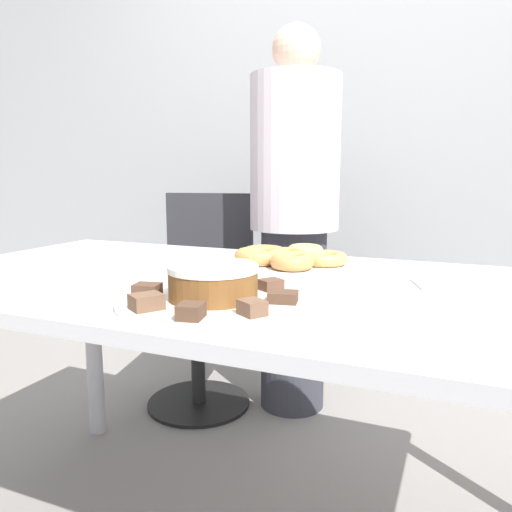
{
  "coord_description": "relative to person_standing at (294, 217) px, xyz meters",
  "views": [
    {
      "loc": [
        0.48,
        -1.05,
        0.99
      ],
      "look_at": [
        0.04,
        -0.0,
        0.8
      ],
      "focal_mm": 35.0,
      "sensor_mm": 36.0,
      "label": 1
    }
  ],
  "objects": [
    {
      "name": "wall_back",
      "position": [
        0.17,
        0.65,
        0.48
      ],
      "size": [
        8.0,
        0.05,
        2.6
      ],
      "color": "#A8AAAD",
      "rests_on": "ground_plane"
    },
    {
      "name": "table",
      "position": [
        0.17,
        -0.88,
        -0.16
      ],
      "size": [
        1.69,
        0.86,
        0.74
      ],
      "color": "silver",
      "rests_on": "ground_plane"
    },
    {
      "name": "person_standing",
      "position": [
        0.0,
        0.0,
        0.0
      ],
      "size": [
        0.36,
        0.36,
        1.56
      ],
      "color": "#383842",
      "rests_on": "ground_plane"
    },
    {
      "name": "office_chair_left",
      "position": [
        -0.38,
        -0.1,
        -0.38
      ],
      "size": [
        0.52,
        0.52,
        0.9
      ],
      "rotation": [
        0.0,
        0.0,
        0.21
      ],
      "color": "black",
      "rests_on": "ground_plane"
    },
    {
      "name": "plate_cake",
      "position": [
        0.2,
        -1.1,
        -0.07
      ],
      "size": [
        0.37,
        0.37,
        0.01
      ],
      "color": "white",
      "rests_on": "table"
    },
    {
      "name": "plate_donuts",
      "position": [
        0.2,
        -0.67,
        -0.07
      ],
      "size": [
        0.38,
        0.38,
        0.01
      ],
      "color": "white",
      "rests_on": "table"
    },
    {
      "name": "frosted_cake",
      "position": [
        0.2,
        -1.1,
        -0.03
      ],
      "size": [
        0.18,
        0.18,
        0.07
      ],
      "color": "brown",
      "rests_on": "plate_cake"
    },
    {
      "name": "lamington_0",
      "position": [
        0.32,
        -1.18,
        -0.05
      ],
      "size": [
        0.06,
        0.06,
        0.03
      ],
      "rotation": [
        0.0,
        0.0,
        5.7
      ],
      "color": "brown",
      "rests_on": "plate_cake"
    },
    {
      "name": "lamington_1",
      "position": [
        0.34,
        -1.07,
        -0.05
      ],
      "size": [
        0.06,
        0.06,
        0.02
      ],
      "rotation": [
        0.0,
        0.0,
        6.49
      ],
      "color": "#513828",
      "rests_on": "plate_cake"
    },
    {
      "name": "lamington_2",
      "position": [
        0.28,
        -0.99,
        -0.05
      ],
      "size": [
        0.06,
        0.06,
        0.02
      ],
      "rotation": [
        0.0,
        0.0,
        7.28
      ],
      "color": "brown",
      "rests_on": "plate_cake"
    },
    {
      "name": "lamington_3",
      "position": [
        0.18,
        -0.97,
        -0.05
      ],
      "size": [
        0.05,
        0.06,
        0.02
      ],
      "rotation": [
        0.0,
        0.0,
        8.06
      ],
      "color": "brown",
      "rests_on": "plate_cake"
    },
    {
      "name": "lamington_4",
      "position": [
        0.09,
        -1.03,
        -0.05
      ],
      "size": [
        0.06,
        0.06,
        0.02
      ],
      "rotation": [
        0.0,
        0.0,
        8.85
      ],
      "color": "brown",
      "rests_on": "plate_cake"
    },
    {
      "name": "lamington_5",
      "position": [
        0.07,
        -1.13,
        -0.05
      ],
      "size": [
        0.06,
        0.05,
        0.02
      ],
      "rotation": [
        0.0,
        0.0,
        9.63
      ],
      "color": "#513828",
      "rests_on": "plate_cake"
    },
    {
      "name": "lamington_6",
      "position": [
        0.13,
        -1.22,
        -0.05
      ],
      "size": [
        0.07,
        0.07,
        0.03
      ],
      "rotation": [
        0.0,
        0.0,
        10.42
      ],
      "color": "brown",
      "rests_on": "plate_cake"
    },
    {
      "name": "lamington_7",
      "position": [
        0.23,
        -1.23,
        -0.05
      ],
      "size": [
        0.05,
        0.05,
        0.03
      ],
      "rotation": [
        0.0,
        0.0,
        11.2
      ],
      "color": "#513828",
      "rests_on": "plate_cake"
    },
    {
      "name": "donut_0",
      "position": [
        0.2,
        -0.67,
        -0.05
      ],
      "size": [
        0.11,
        0.11,
        0.04
      ],
      "color": "#C68447",
      "rests_on": "plate_donuts"
    },
    {
      "name": "donut_1",
      "position": [
        0.25,
        -0.76,
        -0.04
      ],
      "size": [
        0.11,
        0.11,
        0.04
      ],
      "color": "#D18E4C",
      "rests_on": "plate_donuts"
    },
    {
      "name": "donut_2",
      "position": [
        0.31,
        -0.66,
        -0.05
      ],
      "size": [
        0.13,
        0.13,
        0.03
      ],
      "color": "tan",
      "rests_on": "plate_donuts"
    },
    {
      "name": "donut_3",
      "position": [
        0.22,
        -0.55,
        -0.05
      ],
      "size": [
        0.1,
        0.1,
        0.03
      ],
      "color": "#E5AD66",
      "rests_on": "plate_donuts"
    },
    {
      "name": "donut_4",
      "position": [
        0.12,
        -0.63,
        -0.05
      ],
      "size": [
        0.12,
        0.12,
        0.03
      ],
      "color": "#D18E4C",
      "rests_on": "plate_donuts"
    },
    {
      "name": "donut_5",
      "position": [
        0.14,
        -0.72,
        -0.04
      ],
      "size": [
        0.14,
        0.14,
        0.04
      ],
      "color": "#D18E4C",
      "rests_on": "plate_donuts"
    },
    {
      "name": "napkin",
      "position": [
        0.61,
        -0.76,
        -0.07
      ],
      "size": [
        0.15,
        0.14,
        0.01
      ],
      "color": "white",
      "rests_on": "table"
    }
  ]
}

